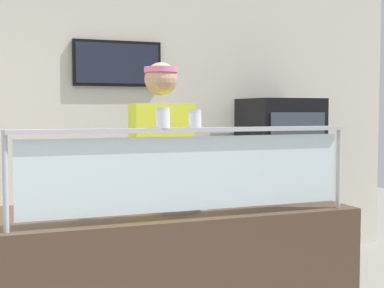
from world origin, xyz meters
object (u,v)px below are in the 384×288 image
Objects in this scene: parmesan_shaker at (163,119)px; pepper_flake_shaker at (195,120)px; pizza_server at (180,199)px; worker_figure at (162,181)px; drink_fridge at (279,182)px; pizza_tray at (171,203)px.

pepper_flake_shaker is (0.16, -0.00, -0.00)m from parmesan_shaker.
pizza_server is 0.16× the size of worker_figure.
drink_fridge is at bearing 49.09° from parmesan_shaker.
pepper_flake_shaker is 0.05× the size of worker_figure.
parmesan_shaker is at bearing -113.77° from pizza_tray.
pizza_tray is at bearing -133.55° from drink_fridge.
pizza_server is at bearing 58.51° from parmesan_shaker.
pizza_server is 3.32× the size of pepper_flake_shaker.
parmesan_shaker is at bearing -130.91° from drink_fridge.
worker_figure is (0.29, 0.94, -0.41)m from parmesan_shaker.
pizza_server reaches higher than pizza_tray.
drink_fridge reaches higher than pizza_tray.
worker_figure reaches higher than parmesan_shaker.
pizza_tray is 0.25× the size of worker_figure.
pizza_tray is at bearing 90.91° from pepper_flake_shaker.
pepper_flake_shaker reaches higher than pizza_server.
pizza_tray is 0.28× the size of drink_fridge.
parmesan_shaker reaches higher than pizza_tray.
worker_figure is at bearing 81.75° from pepper_flake_shaker.
pizza_tray is 0.62m from worker_figure.
pizza_server is at bearing -98.75° from worker_figure.
drink_fridge reaches higher than pepper_flake_shaker.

